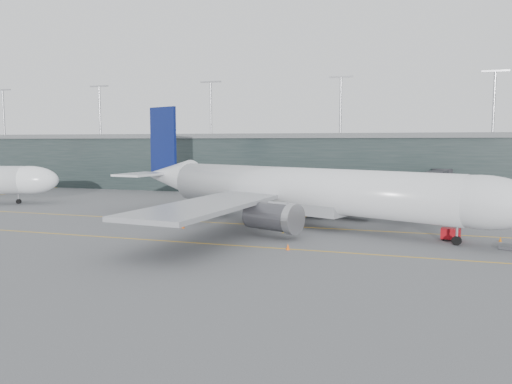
% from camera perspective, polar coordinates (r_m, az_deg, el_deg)
% --- Properties ---
extents(ground, '(320.00, 320.00, 0.00)m').
position_cam_1_polar(ground, '(82.88, 1.40, -3.35)').
color(ground, '#525257').
rests_on(ground, ground).
extents(taxiline_a, '(160.00, 0.25, 0.02)m').
position_cam_1_polar(taxiline_a, '(79.10, 0.60, -3.78)').
color(taxiline_a, gold).
rests_on(taxiline_a, ground).
extents(taxiline_b, '(160.00, 0.25, 0.02)m').
position_cam_1_polar(taxiline_b, '(64.21, -3.56, -6.04)').
color(taxiline_b, gold).
rests_on(taxiline_b, ground).
extents(taxiline_lead_main, '(0.25, 60.00, 0.02)m').
position_cam_1_polar(taxiline_lead_main, '(101.07, 7.27, -1.74)').
color(taxiline_lead_main, gold).
rests_on(taxiline_lead_main, ground).
extents(taxiline_lead_adj, '(0.25, 60.00, 0.02)m').
position_cam_1_polar(taxiline_lead_adj, '(139.38, -27.12, -0.27)').
color(taxiline_lead_adj, gold).
rests_on(taxiline_lead_adj, ground).
extents(terminal, '(240.00, 36.00, 29.00)m').
position_cam_1_polar(terminal, '(138.62, 8.06, 3.43)').
color(terminal, '#1D2827').
rests_on(terminal, ground).
extents(main_aircraft, '(68.02, 62.85, 19.87)m').
position_cam_1_polar(main_aircraft, '(78.49, 4.85, 0.22)').
color(main_aircraft, silver).
rests_on(main_aircraft, ground).
extents(jet_bridge, '(13.33, 46.25, 7.11)m').
position_cam_1_polar(jet_bridge, '(103.37, 18.31, 1.14)').
color(jet_bridge, '#28272C').
rests_on(jet_bridge, ground).
extents(gse_cart, '(2.65, 1.94, 1.65)m').
position_cam_1_polar(gse_cart, '(71.62, 21.37, -4.45)').
color(gse_cart, '#A20B13').
rests_on(gse_cart, ground).
extents(uld_a, '(2.48, 2.21, 1.88)m').
position_cam_1_polar(uld_a, '(94.21, -0.43, -1.64)').
color(uld_a, '#3B3B40').
rests_on(uld_a, ground).
extents(uld_b, '(1.97, 1.60, 1.74)m').
position_cam_1_polar(uld_b, '(94.12, 2.11, -1.70)').
color(uld_b, '#3B3B40').
rests_on(uld_b, ground).
extents(uld_c, '(2.49, 2.10, 2.06)m').
position_cam_1_polar(uld_c, '(92.94, 3.80, -1.70)').
color(uld_c, '#3B3B40').
rests_on(uld_c, ground).
extents(cone_nose, '(0.41, 0.41, 0.65)m').
position_cam_1_polar(cone_nose, '(73.50, 26.15, -4.87)').
color(cone_nose, orange).
rests_on(cone_nose, ground).
extents(cone_wing_stbd, '(0.49, 0.49, 0.78)m').
position_cam_1_polar(cone_wing_stbd, '(61.18, 3.67, -6.27)').
color(cone_wing_stbd, '#FF5F0E').
rests_on(cone_wing_stbd, ground).
extents(cone_wing_port, '(0.48, 0.48, 0.76)m').
position_cam_1_polar(cone_wing_port, '(91.19, 9.08, -2.34)').
color(cone_wing_port, '#F8460D').
rests_on(cone_wing_port, ground).
extents(cone_tail, '(0.50, 0.50, 0.80)m').
position_cam_1_polar(cone_tail, '(76.84, -8.33, -3.83)').
color(cone_tail, '#CA480B').
rests_on(cone_tail, ground).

